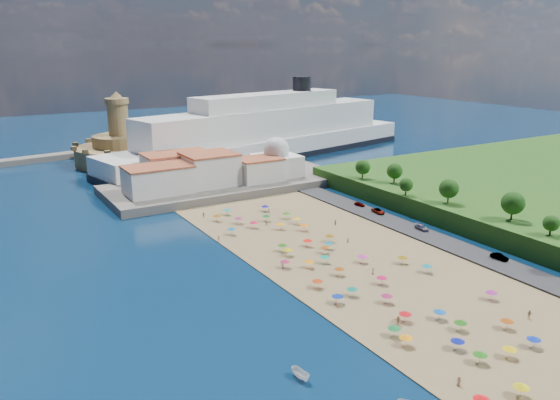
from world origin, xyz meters
TOP-DOWN VIEW (x-y plane):
  - ground at (0.00, 0.00)m, footprint 700.00×700.00m
  - terrace at (10.00, 73.00)m, footprint 90.00×36.00m
  - jetty at (-12.00, 108.00)m, footprint 18.00×70.00m
  - waterfront_buildings at (-3.05, 73.64)m, footprint 57.00×29.00m
  - domed_building at (30.00, 71.00)m, footprint 16.00×16.00m
  - fortress at (-12.00, 138.00)m, footprint 40.00×40.00m
  - cruise_ship at (52.39, 116.34)m, footprint 170.85×59.18m
  - beach_parasols at (-1.10, -11.90)m, footprint 33.70×109.16m
  - beachgoers at (-0.96, -2.03)m, footprint 36.98×102.44m
  - moored_boats at (-28.69, -50.11)m, footprint 12.22×19.40m
  - parked_cars at (36.00, -2.50)m, footprint 3.06×77.14m
  - hillside_trees at (48.89, -7.16)m, footprint 12.64×104.91m

SIDE VIEW (x-z plane):
  - ground at x=0.00m, z-range 0.00..0.00m
  - moored_boats at x=-28.69m, z-range -0.02..1.63m
  - beachgoers at x=-0.96m, z-range 0.20..2.06m
  - jetty at x=-12.00m, z-range 0.00..2.40m
  - parked_cars at x=36.00m, z-range 0.68..2.11m
  - terrace at x=10.00m, z-range 0.00..3.00m
  - beach_parasols at x=-1.10m, z-range 1.05..3.25m
  - fortress at x=-12.00m, z-range -9.52..22.88m
  - waterfront_buildings at x=-3.05m, z-range 2.38..13.38m
  - domed_building at x=30.00m, z-range 1.47..16.47m
  - hillside_trees at x=48.89m, z-range 6.24..14.22m
  - cruise_ship at x=52.39m, z-range -7.55..29.48m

